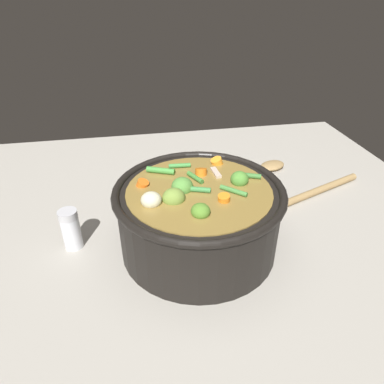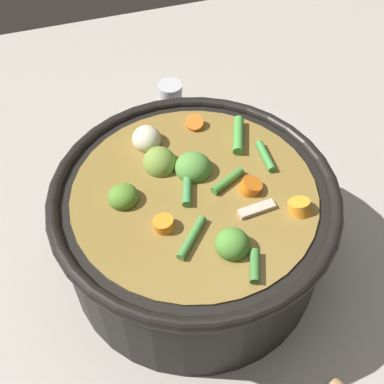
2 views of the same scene
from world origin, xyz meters
The scene contains 4 objects.
ground_plane centered at (0.00, 0.00, 0.00)m, with size 1.10×1.10×0.00m, color #9E998E.
cooking_pot centered at (0.00, 0.00, 0.07)m, with size 0.29×0.29×0.14m.
wooden_spoon centered at (-0.19, 0.27, 0.01)m, with size 0.22×0.24×0.02m.
salt_shaker centered at (-0.04, -0.22, 0.04)m, with size 0.03×0.03×0.08m.
Camera 1 is at (0.47, -0.10, 0.41)m, focal length 32.28 mm.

